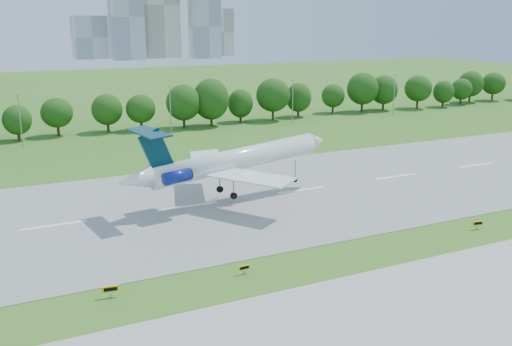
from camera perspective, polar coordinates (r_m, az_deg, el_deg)
name	(u,v)px	position (r m, az deg, el deg)	size (l,w,h in m)	color
ground	(261,267)	(67.27, 0.48, -9.40)	(600.00, 600.00, 0.00)	#2D5F19
runway	(190,206)	(88.88, -6.64, -3.32)	(400.00, 45.00, 0.08)	gray
taxiway	(350,343)	(53.54, 9.35, -16.41)	(400.00, 23.00, 0.08)	#ADADA8
tree_line	(102,109)	(151.03, -15.16, 6.21)	(288.40, 8.40, 10.40)	#382314
light_poles	(99,115)	(140.83, -15.39, 5.66)	(175.90, 0.25, 12.19)	gray
skyline	(155,18)	(463.44, -10.07, 15.03)	(127.00, 52.00, 80.00)	#B2B2B7
airliner	(227,161)	(88.93, -2.94, 1.22)	(37.31, 26.89, 12.11)	white
taxi_sign_left	(244,268)	(65.29, -1.19, -9.45)	(1.49, 0.26, 1.04)	gray
taxi_sign_centre	(110,289)	(61.94, -14.39, -11.19)	(1.81, 0.45, 1.27)	gray
taxi_sign_right	(477,223)	(84.24, 21.27, -4.71)	(1.69, 0.46, 1.18)	gray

